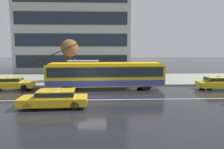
% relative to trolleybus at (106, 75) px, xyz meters
% --- Properties ---
extents(ground_plane, '(160.00, 160.00, 0.00)m').
position_rel_trolleybus_xyz_m(ground_plane, '(-1.25, -3.33, -1.51)').
color(ground_plane, black).
extents(sidewalk_slab, '(80.00, 10.00, 0.14)m').
position_rel_trolleybus_xyz_m(sidewalk_slab, '(-1.25, 6.60, -1.44)').
color(sidewalk_slab, gray).
rests_on(sidewalk_slab, ground_plane).
extents(lane_centre_line, '(72.00, 0.14, 0.01)m').
position_rel_trolleybus_xyz_m(lane_centre_line, '(-1.25, -4.53, -1.51)').
color(lane_centre_line, silver).
rests_on(lane_centre_line, ground_plane).
extents(trolleybus, '(13.14, 2.98, 4.89)m').
position_rel_trolleybus_xyz_m(trolleybus, '(0.00, 0.00, 0.00)').
color(trolleybus, yellow).
rests_on(trolleybus, ground_plane).
extents(taxi_queued_behind_bus, '(4.71, 2.03, 1.39)m').
position_rel_trolleybus_xyz_m(taxi_queued_behind_bus, '(-9.77, 0.16, -0.81)').
color(taxi_queued_behind_bus, yellow).
rests_on(taxi_queued_behind_bus, ground_plane).
extents(taxi_oncoming_near, '(4.77, 2.02, 1.39)m').
position_rel_trolleybus_xyz_m(taxi_oncoming_near, '(-3.69, -6.66, -0.81)').
color(taxi_oncoming_near, yellow).
rests_on(taxi_oncoming_near, ground_plane).
extents(taxi_ahead_of_bus, '(4.61, 1.76, 1.39)m').
position_rel_trolleybus_xyz_m(taxi_ahead_of_bus, '(11.82, -0.48, -0.81)').
color(taxi_ahead_of_bus, yellow).
rests_on(taxi_ahead_of_bus, ground_plane).
extents(bus_shelter, '(3.64, 1.75, 2.63)m').
position_rel_trolleybus_xyz_m(bus_shelter, '(-2.61, 3.56, 0.60)').
color(bus_shelter, gray).
rests_on(bus_shelter, sidewalk_slab).
extents(pedestrian_at_shelter, '(1.05, 1.05, 1.94)m').
position_rel_trolleybus_xyz_m(pedestrian_at_shelter, '(-1.05, 3.34, 0.18)').
color(pedestrian_at_shelter, '#1C344B').
rests_on(pedestrian_at_shelter, sidewalk_slab).
extents(pedestrian_approaching_curb, '(1.45, 1.45, 1.95)m').
position_rel_trolleybus_xyz_m(pedestrian_approaching_curb, '(-3.48, 3.13, 0.20)').
color(pedestrian_approaching_curb, black).
rests_on(pedestrian_approaching_curb, sidewalk_slab).
extents(pedestrian_walking_past, '(1.16, 1.16, 2.02)m').
position_rel_trolleybus_xyz_m(pedestrian_walking_past, '(1.64, 4.41, 0.21)').
color(pedestrian_walking_past, '#4B4440').
rests_on(pedestrian_walking_past, sidewalk_slab).
extents(street_tree_bare, '(2.15, 2.15, 5.16)m').
position_rel_trolleybus_xyz_m(street_tree_bare, '(-4.33, 4.49, 2.65)').
color(street_tree_bare, brown).
rests_on(street_tree_bare, sidewalk_slab).
extents(office_tower_corner_left, '(20.39, 13.18, 18.57)m').
position_rel_trolleybus_xyz_m(office_tower_corner_left, '(-5.55, 20.98, 7.78)').
color(office_tower_corner_left, '#B0B8AC').
rests_on(office_tower_corner_left, ground_plane).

